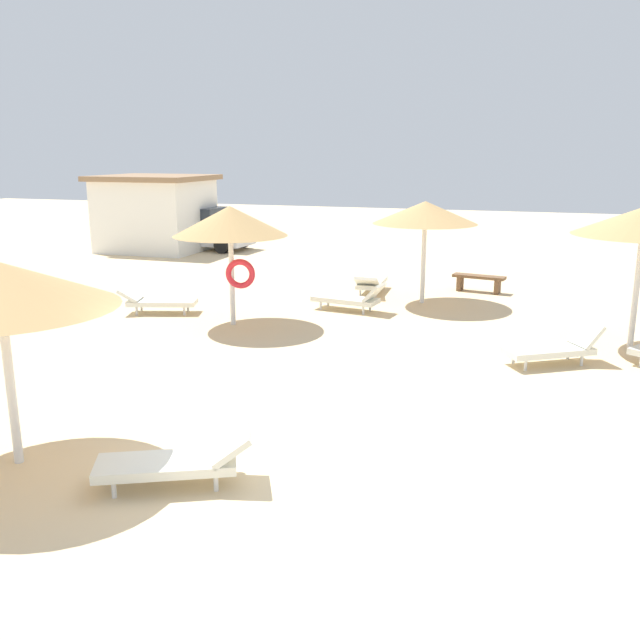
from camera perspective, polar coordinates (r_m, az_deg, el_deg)
ground_plane at (r=9.38m, az=-5.72°, el=-11.43°), size 80.00×80.00×0.00m
parasol_2 at (r=18.27m, az=8.80°, el=8.86°), size 2.75×2.75×2.72m
parasol_4 at (r=15.86m, az=-7.53°, el=8.14°), size 2.65×2.65×2.79m
lounger_2 at (r=19.68m, az=4.29°, el=3.15°), size 0.74×1.95×0.62m
lounger_3 at (r=8.70m, az=-11.84°, el=-11.51°), size 1.99×1.40×0.69m
lounger_4 at (r=17.68m, az=-13.52°, el=1.55°), size 2.01×1.16×0.65m
lounger_6 at (r=13.85m, az=19.06°, el=-2.23°), size 1.92×1.53×0.78m
lounger_7 at (r=17.45m, az=2.55°, el=1.81°), size 1.94×0.92×0.78m
bench_0 at (r=20.32m, az=13.16°, el=3.27°), size 1.55×0.66×0.49m
parked_car at (r=28.92m, az=-9.81°, el=7.51°), size 4.10×2.20×1.72m
beach_cabana at (r=28.83m, az=-13.61°, el=8.73°), size 4.29×3.84×3.03m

